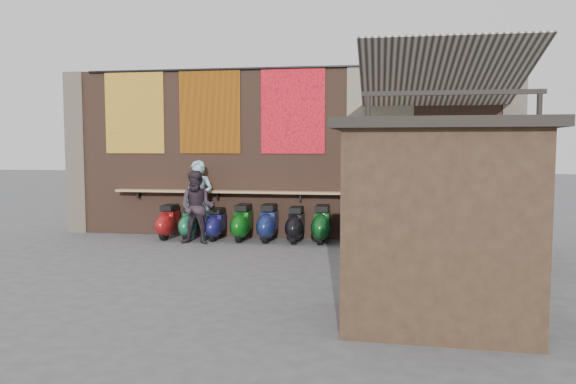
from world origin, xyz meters
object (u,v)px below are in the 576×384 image
Objects in this scene: market_stall at (438,228)px; diner_right at (197,207)px; scooter_stool_2 at (216,224)px; scooter_stool_6 at (322,224)px; diner_left at (199,200)px; scooter_stool_3 at (242,223)px; shopper_tan at (427,221)px; scooter_stool_5 at (296,225)px; scooter_stool_4 at (268,223)px; scooter_stool_1 at (191,223)px; scooter_stool_0 at (168,222)px; shelf_box at (364,187)px; shopper_navy at (472,222)px; shopper_grey at (454,227)px; scooter_stool_7 at (349,228)px.

diner_right is at bearing 135.78° from market_stall.
scooter_stool_2 is 2.47m from scooter_stool_6.
diner_left is (-0.41, -0.01, 0.56)m from scooter_stool_2.
scooter_stool_3 is at bearing 5.89° from diner_left.
scooter_stool_5 is at bearing 131.31° from shopper_tan.
diner_right reaches higher than shopper_tan.
market_stall is at bearing -113.49° from shopper_tan.
scooter_stool_3 is at bearing -179.01° from scooter_stool_4.
scooter_stool_1 is 0.58m from diner_left.
scooter_stool_0 is 1.04× the size of scooter_stool_1.
scooter_stool_2 is 0.47× the size of diner_right.
diner_left reaches higher than shopper_tan.
scooter_stool_3 is at bearing 33.83° from diner_right.
shopper_navy is (2.09, -1.78, -0.50)m from shelf_box.
shopper_grey is at bearing -36.95° from scooter_stool_4.
scooter_stool_5 is at bearing -1.32° from scooter_stool_3.
diner_left is (0.74, 0.02, 0.53)m from scooter_stool_0.
scooter_stool_7 is 3.41m from diner_right.
scooter_stool_1 is 0.49× the size of shopper_grey.
scooter_stool_0 is at bearing -175.99° from shelf_box.
scooter_stool_3 is at bearing -179.58° from scooter_stool_6.
scooter_stool_1 is 0.54× the size of shopper_navy.
shelf_box is 2.34m from scooter_stool_4.
shopper_grey reaches higher than scooter_stool_3.
diner_left is at bearing -179.03° from scooter_stool_2.
diner_right is 1.00× the size of shopper_grey.
diner_right reaches higher than scooter_stool_2.
scooter_stool_0 is 6.77m from shopper_grey.
market_stall reaches higher than shelf_box.
scooter_stool_4 is 0.59× the size of shopper_tan.
diner_right reaches higher than scooter_stool_5.
scooter_stool_3 is 1.84m from scooter_stool_6.
shopper_grey is at bearing 80.61° from market_stall.
diner_left reaches higher than diner_right.
shelf_box is 0.72× the size of scooter_stool_4.
shelf_box is 0.99m from scooter_stool_7.
scooter_stool_3 reaches higher than scooter_stool_5.
scooter_stool_5 is 3.17m from shopper_tan.
scooter_stool_0 is 0.99× the size of scooter_stool_5.
market_stall is at bearing 86.47° from shopper_grey.
market_stall is (-0.54, -2.69, 0.37)m from shopper_grey.
scooter_stool_5 is at bearing 14.50° from diner_right.
diner_left is at bearing -179.49° from scooter_stool_7.
scooter_stool_5 is 0.51× the size of diner_right.
scooter_stool_6 is at bearing 0.42° from scooter_stool_3.
shelf_box is at bearing 4.92° from scooter_stool_2.
scooter_stool_2 is (-3.40, -0.29, -0.88)m from shelf_box.
scooter_stool_7 is at bearing 106.00° from market_stall.
scooter_stool_4 reaches higher than scooter_stool_2.
diner_right is at bearing -165.05° from scooter_stool_5.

